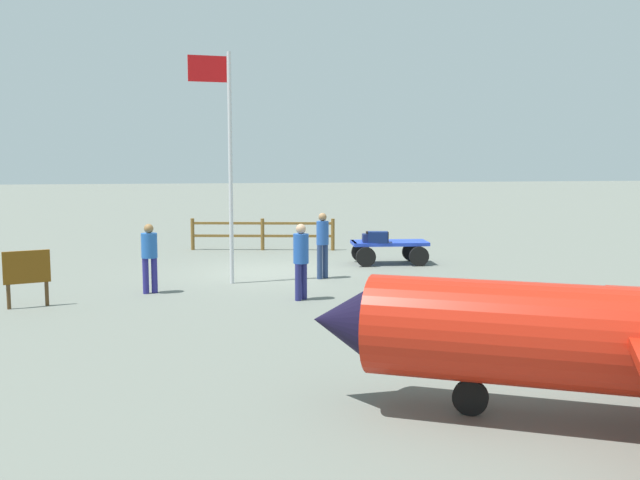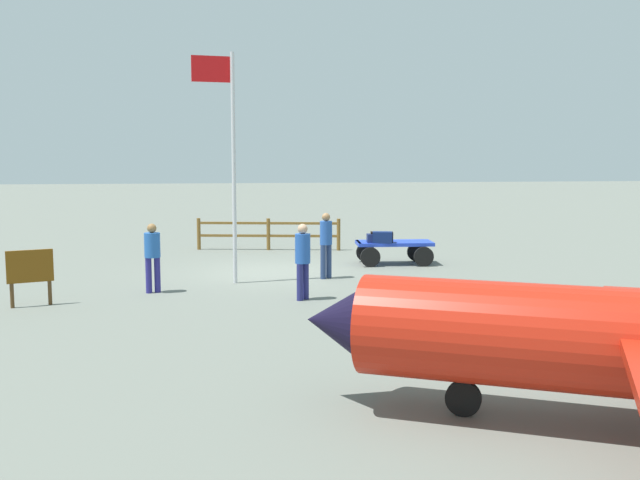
# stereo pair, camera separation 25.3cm
# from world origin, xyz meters

# --- Properties ---
(ground_plane) EXTENTS (120.00, 120.00, 0.00)m
(ground_plane) POSITION_xyz_m (0.00, 0.00, 0.00)
(ground_plane) COLOR slate
(luggage_cart) EXTENTS (2.24, 1.25, 0.66)m
(luggage_cart) POSITION_xyz_m (-3.52, -0.93, 0.48)
(luggage_cart) COLOR blue
(luggage_cart) RESTS_ON ground
(suitcase_dark) EXTENTS (0.52, 0.33, 0.25)m
(suitcase_dark) POSITION_xyz_m (-2.95, -0.73, 0.79)
(suitcase_dark) COLOR navy
(suitcase_dark) RESTS_ON luggage_cart
(suitcase_tan) EXTENTS (0.61, 0.42, 0.32)m
(suitcase_tan) POSITION_xyz_m (-3.12, -0.63, 0.82)
(suitcase_tan) COLOR navy
(suitcase_tan) RESTS_ON luggage_cart
(suitcase_maroon) EXTENTS (0.67, 0.40, 0.30)m
(suitcase_maroon) POSITION_xyz_m (-3.13, -0.74, 0.81)
(suitcase_maroon) COLOR black
(suitcase_maroon) RESTS_ON luggage_cart
(worker_lead) EXTENTS (0.43, 0.43, 1.69)m
(worker_lead) POSITION_xyz_m (-1.24, 1.25, 0.96)
(worker_lead) COLOR navy
(worker_lead) RESTS_ON ground
(worker_trailing) EXTENTS (0.47, 0.47, 1.67)m
(worker_trailing) POSITION_xyz_m (-0.36, 3.92, 0.97)
(worker_trailing) COLOR navy
(worker_trailing) RESTS_ON ground
(worker_supervisor) EXTENTS (0.46, 0.46, 1.60)m
(worker_supervisor) POSITION_xyz_m (2.97, 2.64, 0.94)
(worker_supervisor) COLOR navy
(worker_supervisor) RESTS_ON ground
(flagpole) EXTENTS (1.02, 0.20, 5.60)m
(flagpole) POSITION_xyz_m (1.20, 1.62, 3.36)
(flagpole) COLOR silver
(flagpole) RESTS_ON ground
(signboard) EXTENTS (0.90, 0.36, 1.19)m
(signboard) POSITION_xyz_m (5.37, 3.85, 0.76)
(signboard) COLOR #4C3319
(signboard) RESTS_ON ground
(wooden_fence) EXTENTS (4.71, 0.93, 1.05)m
(wooden_fence) POSITION_xyz_m (-0.12, -4.54, 0.62)
(wooden_fence) COLOR brown
(wooden_fence) RESTS_ON ground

